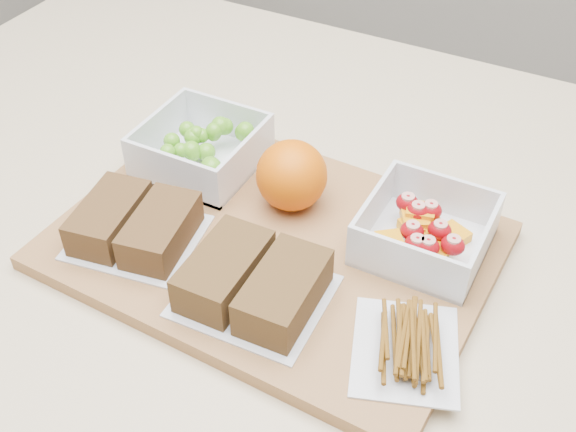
% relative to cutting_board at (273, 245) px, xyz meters
% --- Properties ---
extents(cutting_board, '(0.43, 0.32, 0.02)m').
position_rel_cutting_board_xyz_m(cutting_board, '(0.00, 0.00, 0.00)').
color(cutting_board, '#9A6C3F').
rests_on(cutting_board, counter).
extents(grape_container, '(0.12, 0.12, 0.05)m').
position_rel_cutting_board_xyz_m(grape_container, '(-0.13, 0.07, 0.03)').
color(grape_container, silver).
rests_on(grape_container, cutting_board).
extents(fruit_container, '(0.12, 0.12, 0.05)m').
position_rel_cutting_board_xyz_m(fruit_container, '(0.14, 0.06, 0.03)').
color(fruit_container, silver).
rests_on(fruit_container, cutting_board).
extents(orange, '(0.07, 0.07, 0.07)m').
position_rel_cutting_board_xyz_m(orange, '(-0.01, 0.06, 0.05)').
color(orange, '#E46005').
rests_on(orange, cutting_board).
extents(sandwich_bag_left, '(0.14, 0.13, 0.04)m').
position_rel_cutting_board_xyz_m(sandwich_bag_left, '(-0.12, -0.06, 0.03)').
color(sandwich_bag_left, silver).
rests_on(sandwich_bag_left, cutting_board).
extents(sandwich_bag_center, '(0.14, 0.12, 0.04)m').
position_rel_cutting_board_xyz_m(sandwich_bag_center, '(0.02, -0.08, 0.03)').
color(sandwich_bag_center, silver).
rests_on(sandwich_bag_center, cutting_board).
extents(pretzel_bag, '(0.12, 0.13, 0.02)m').
position_rel_cutting_board_xyz_m(pretzel_bag, '(0.17, -0.07, 0.02)').
color(pretzel_bag, silver).
rests_on(pretzel_bag, cutting_board).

